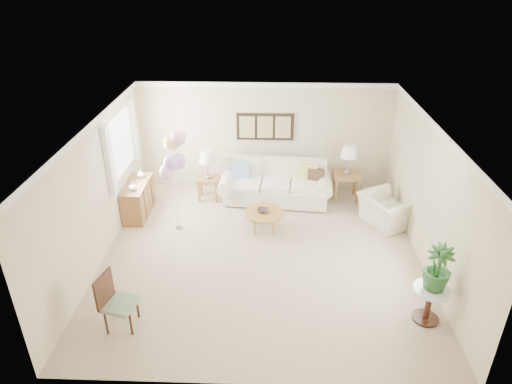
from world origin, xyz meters
TOP-DOWN VIEW (x-y plane):
  - ground_plane at (0.00, 0.00)m, footprint 6.00×6.00m
  - room_shell at (-0.11, 0.09)m, footprint 6.04×6.04m
  - wall_art_triptych at (0.00, 2.96)m, footprint 1.35×0.06m
  - sofa at (0.28, 2.25)m, footprint 2.67×1.17m
  - end_table_left at (-1.30, 2.25)m, footprint 0.50×0.45m
  - end_table_right at (1.91, 2.35)m, footprint 0.61×0.56m
  - lamp_left at (-1.30, 2.25)m, footprint 0.38×0.38m
  - lamp_right at (1.91, 2.35)m, footprint 0.38×0.38m
  - coffee_table at (0.03, 0.91)m, footprint 0.82×0.82m
  - decor_bowl at (-0.00, 0.94)m, footprint 0.27×0.27m
  - armchair at (2.61, 1.25)m, footprint 1.27×1.31m
  - side_table at (2.64, -1.66)m, footprint 0.56×0.56m
  - potted_plant at (2.66, -1.64)m, footprint 0.43×0.43m
  - accent_chair at (-2.18, -1.96)m, footprint 0.57×0.57m
  - credenza at (-2.76, 1.50)m, footprint 0.46×1.20m
  - vase_white at (-2.74, 1.19)m, footprint 0.20×0.20m
  - vase_sage at (-2.74, 1.82)m, footprint 0.18×0.18m
  - balloon_cluster at (-1.75, 0.90)m, footprint 0.53×0.55m

SIDE VIEW (x-z plane):
  - ground_plane at x=0.00m, z-range 0.00..0.00m
  - armchair at x=2.61m, z-range 0.00..0.66m
  - credenza at x=-2.76m, z-range 0.00..0.74m
  - sofa at x=0.28m, z-range -0.10..0.85m
  - coffee_table at x=0.03m, z-range 0.18..0.59m
  - decor_bowl at x=0.00m, z-range 0.42..0.47m
  - end_table_left at x=-1.30m, z-range 0.18..0.73m
  - side_table at x=2.64m, z-range 0.15..0.76m
  - accent_chair at x=-2.18m, z-range 0.02..0.98m
  - end_table_right at x=1.91m, z-range 0.23..0.90m
  - vase_sage at x=-2.74m, z-range 0.74..0.92m
  - vase_white at x=-2.74m, z-range 0.74..0.92m
  - potted_plant at x=2.66m, z-range 0.61..1.36m
  - lamp_left at x=-1.30m, z-range 0.72..1.38m
  - lamp_right at x=1.91m, z-range 0.85..1.52m
  - wall_art_triptych at x=0.00m, z-range 1.23..1.88m
  - room_shell at x=-0.11m, z-range 0.33..2.93m
  - balloon_cluster at x=-1.75m, z-range 0.57..2.75m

